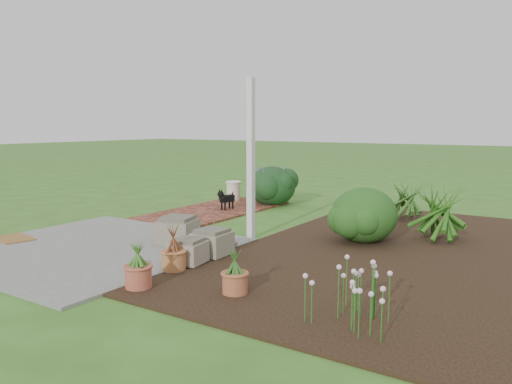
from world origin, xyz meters
The scene contains 19 objects.
ground centered at (0.00, 0.00, 0.00)m, with size 80.00×80.00×0.00m, color #37641F.
concrete_patio centered at (-1.25, -1.75, 0.02)m, with size 3.50×3.50×0.04m, color slate.
brick_path centered at (-1.70, 1.75, 0.02)m, with size 1.60×3.50×0.04m, color #5C2E1D.
garden_bed centered at (2.50, 0.50, 0.01)m, with size 4.00×7.00×0.03m, color black.
veranda_post centered at (0.30, 0.10, 1.25)m, with size 0.10×0.10×2.50m, color white.
stone_trough_near centered at (0.48, -1.62, 0.17)m, with size 0.40×0.40×0.27m, color gray.
stone_trough_mid centered at (0.48, -1.12, 0.19)m, with size 0.45×0.45×0.30m, color #79725D.
stone_trough_far centered at (-0.37, -0.87, 0.21)m, with size 0.51×0.51×0.34m, color #706355.
coir_doormat centered at (-2.65, -2.08, 0.05)m, with size 0.67×0.43×0.02m, color brown.
black_dog centered at (-1.51, 1.87, 0.28)m, with size 0.19×0.47×0.40m.
cream_ceramic_urn centered at (-2.15, 3.05, 0.25)m, with size 0.32×0.32×0.42m, color beige.
evergreen_shrub centered at (1.90, 0.79, 0.45)m, with size 0.99×0.99×0.84m, color #10360D.
agapanthus_clump_back centered at (2.84, 1.52, 0.54)m, with size 1.13×1.13×1.02m, color #143C0E, non-canonical shape.
agapanthus_clump_front centered at (1.90, 2.98, 0.45)m, with size 0.95×0.95×0.85m, color #173911, non-canonical shape.
pink_flower_patch centered at (2.96, -2.24, 0.31)m, with size 0.87×0.87×0.55m, color #113D0F, non-canonical shape.
terracotta_pot_bronze centered at (0.52, -1.93, 0.15)m, with size 0.29×0.29×0.24m, color #B16C3B.
terracotta_pot_small_left centered at (1.64, -2.22, 0.14)m, with size 0.27×0.27×0.22m, color #A65A38.
terracotta_pot_small_right centered at (0.65, -2.64, 0.15)m, with size 0.29×0.29×0.24m, color #B2533C.
purple_flowering_bush centered at (-1.14, 3.11, 0.45)m, with size 1.05×1.05×0.89m, color black.
Camera 1 is at (4.59, -6.33, 1.79)m, focal length 35.00 mm.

